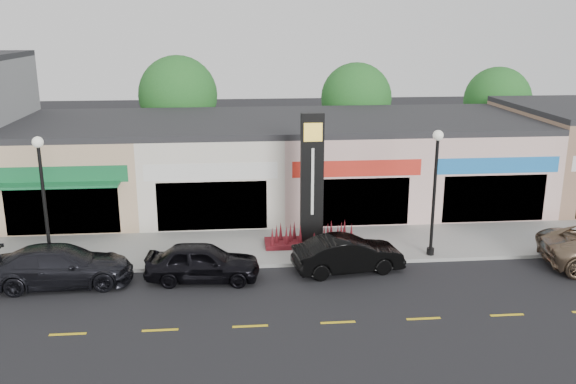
# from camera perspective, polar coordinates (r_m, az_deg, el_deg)

# --- Properties ---
(ground) EXTENTS (120.00, 120.00, 0.00)m
(ground) POSITION_cam_1_polar(r_m,az_deg,el_deg) (23.77, -3.79, -9.03)
(ground) COLOR black
(ground) RESTS_ON ground
(sidewalk) EXTENTS (52.00, 4.30, 0.15)m
(sidewalk) POSITION_cam_1_polar(r_m,az_deg,el_deg) (27.76, -4.04, -5.15)
(sidewalk) COLOR gray
(sidewalk) RESTS_ON ground
(curb) EXTENTS (52.00, 0.20, 0.15)m
(curb) POSITION_cam_1_polar(r_m,az_deg,el_deg) (25.67, -3.92, -6.93)
(curb) COLOR gray
(curb) RESTS_ON ground
(shop_beige) EXTENTS (7.00, 10.85, 4.80)m
(shop_beige) POSITION_cam_1_polar(r_m,az_deg,el_deg) (34.86, -18.51, 2.38)
(shop_beige) COLOR tan
(shop_beige) RESTS_ON ground
(shop_cream) EXTENTS (7.00, 10.01, 4.80)m
(shop_cream) POSITION_cam_1_polar(r_m,az_deg,el_deg) (33.94, -6.92, 2.74)
(shop_cream) COLOR beige
(shop_cream) RESTS_ON ground
(shop_pink_w) EXTENTS (7.00, 10.01, 4.80)m
(shop_pink_w) POSITION_cam_1_polar(r_m,az_deg,el_deg) (34.43, 4.81, 2.99)
(shop_pink_w) COLOR #CCAB9B
(shop_pink_w) RESTS_ON ground
(shop_pink_e) EXTENTS (7.00, 10.01, 4.80)m
(shop_pink_e) POSITION_cam_1_polar(r_m,az_deg,el_deg) (36.29, 15.78, 3.11)
(shop_pink_e) COLOR #CCAB9B
(shop_pink_e) RESTS_ON ground
(tree_rear_west) EXTENTS (5.20, 5.20, 7.83)m
(tree_rear_west) POSITION_cam_1_polar(r_m,az_deg,el_deg) (41.53, -10.26, 8.92)
(tree_rear_west) COLOR #382619
(tree_rear_west) RESTS_ON ground
(tree_rear_mid) EXTENTS (4.80, 4.80, 7.29)m
(tree_rear_mid) POSITION_cam_1_polar(r_m,az_deg,el_deg) (42.26, 6.39, 8.72)
(tree_rear_mid) COLOR #382619
(tree_rear_mid) RESTS_ON ground
(tree_rear_east) EXTENTS (4.60, 4.60, 6.94)m
(tree_rear_east) POSITION_cam_1_polar(r_m,az_deg,el_deg) (45.35, 18.99, 8.12)
(tree_rear_east) COLOR #382619
(tree_rear_east) RESTS_ON ground
(lamp_west_near) EXTENTS (0.44, 0.44, 5.47)m
(lamp_west_near) POSITION_cam_1_polar(r_m,az_deg,el_deg) (26.08, -21.94, 0.20)
(lamp_west_near) COLOR black
(lamp_west_near) RESTS_ON sidewalk
(lamp_east_near) EXTENTS (0.44, 0.44, 5.47)m
(lamp_east_near) POSITION_cam_1_polar(r_m,az_deg,el_deg) (26.33, 13.60, 1.05)
(lamp_east_near) COLOR black
(lamp_east_near) RESTS_ON sidewalk
(pylon_sign) EXTENTS (4.20, 1.30, 6.00)m
(pylon_sign) POSITION_cam_1_polar(r_m,az_deg,el_deg) (27.12, 2.23, -0.72)
(pylon_sign) COLOR #53140E
(pylon_sign) RESTS_ON sidewalk
(car_dark_sedan) EXTENTS (2.42, 5.47, 1.56)m
(car_dark_sedan) POSITION_cam_1_polar(r_m,az_deg,el_deg) (25.38, -20.43, -6.48)
(car_dark_sedan) COLOR black
(car_dark_sedan) RESTS_ON ground
(car_black_sedan) EXTENTS (2.15, 4.61, 1.53)m
(car_black_sedan) POSITION_cam_1_polar(r_m,az_deg,el_deg) (24.44, -7.99, -6.50)
(car_black_sedan) COLOR black
(car_black_sedan) RESTS_ON ground
(car_black_conv) EXTENTS (2.20, 4.67, 1.48)m
(car_black_conv) POSITION_cam_1_polar(r_m,az_deg,el_deg) (25.16, 5.64, -5.82)
(car_black_conv) COLOR black
(car_black_conv) RESTS_ON ground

